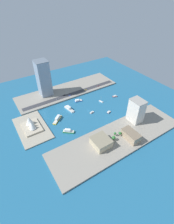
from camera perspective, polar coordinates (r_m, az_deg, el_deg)
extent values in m
plane|color=#23668E|center=(340.72, 0.49, 0.53)|extent=(440.00, 440.00, 0.00)
cube|color=gray|center=(287.74, 10.54, -8.65)|extent=(70.00, 240.00, 2.86)
cube|color=gray|center=(405.93, -6.59, 7.34)|extent=(70.00, 240.00, 2.86)
cube|color=#A89E89|center=(315.80, -18.24, -5.23)|extent=(85.95, 50.00, 2.00)
cube|color=#38383D|center=(388.51, -5.13, 6.16)|extent=(11.63, 228.00, 0.15)
cube|color=#999EA3|center=(334.34, 1.69, -0.18)|extent=(6.23, 9.98, 1.42)
cone|color=#999EA3|center=(337.30, 2.27, 0.20)|extent=(1.54, 1.54, 1.28)
cube|color=white|center=(332.64, 1.55, -0.08)|extent=(3.62, 5.25, 1.61)
cube|color=beige|center=(333.87, 1.70, -0.08)|extent=(5.99, 9.58, 0.10)
cube|color=red|center=(387.53, 9.50, 5.31)|extent=(7.79, 10.81, 1.83)
cone|color=red|center=(385.89, 8.73, 5.25)|extent=(2.16, 2.16, 1.65)
cube|color=white|center=(386.79, 9.63, 5.54)|extent=(4.15, 5.02, 1.76)
cube|color=beige|center=(387.01, 9.52, 5.43)|extent=(7.47, 10.38, 0.10)
cube|color=blue|center=(367.64, -2.93, 3.83)|extent=(10.25, 16.99, 1.79)
cone|color=blue|center=(369.76, -1.69, 4.10)|extent=(1.92, 1.92, 1.61)
cube|color=white|center=(365.74, -3.33, 4.04)|extent=(7.24, 9.17, 2.70)
cube|color=beige|center=(367.10, -2.93, 3.96)|extent=(9.84, 16.31, 0.10)
cube|color=#2D8C4C|center=(294.64, -6.32, -6.70)|extent=(17.32, 19.16, 2.98)
cone|color=#2D8C4C|center=(292.77, -4.26, -6.89)|extent=(3.78, 3.78, 2.68)
cube|color=white|center=(292.51, -6.64, -6.19)|extent=(10.40, 11.10, 3.89)
cube|color=beige|center=(293.56, -6.34, -6.48)|extent=(16.63, 18.40, 0.10)
cube|color=silver|center=(343.91, -6.09, 0.98)|extent=(27.41, 10.81, 2.78)
cone|color=silver|center=(334.83, -4.62, -0.10)|extent=(2.88, 2.88, 2.50)
cube|color=white|center=(342.91, -6.31, 1.60)|extent=(11.38, 6.67, 4.47)
cube|color=beige|center=(343.04, -6.10, 1.17)|extent=(26.31, 10.38, 0.10)
cube|color=yellow|center=(321.64, -10.13, -2.63)|extent=(22.16, 24.74, 2.12)
cone|color=yellow|center=(312.68, -11.22, -4.22)|extent=(2.68, 2.68, 1.91)
cube|color=white|center=(320.87, -10.02, -1.92)|extent=(12.94, 14.12, 4.85)
cube|color=beige|center=(320.93, -10.15, -2.48)|extent=(21.27, 23.75, 0.10)
cube|color=#1E284C|center=(338.00, 7.43, -0.06)|extent=(7.52, 10.10, 1.39)
cone|color=#1E284C|center=(341.46, 7.85, 0.36)|extent=(1.61, 1.61, 1.25)
cube|color=white|center=(335.91, 7.33, 0.04)|extent=(4.49, 4.38, 1.95)
cube|color=beige|center=(337.54, 7.44, 0.04)|extent=(7.22, 9.69, 0.10)
cube|color=white|center=(366.43, 4.82, 3.56)|extent=(10.71, 5.24, 1.33)
cone|color=white|center=(369.31, 4.18, 3.91)|extent=(1.42, 1.42, 1.19)
cube|color=white|center=(365.18, 4.97, 3.63)|extent=(5.45, 3.27, 0.88)
cube|color=beige|center=(366.03, 4.83, 3.66)|extent=(10.28, 5.03, 0.10)
cylinder|color=silver|center=(362.97, 4.81, 4.46)|extent=(0.24, 0.24, 11.97)
cube|color=silver|center=(312.35, 16.43, 0.39)|extent=(25.20, 19.93, 43.61)
cube|color=#9D9992|center=(299.79, 17.17, 3.73)|extent=(26.21, 20.73, 0.80)
cube|color=#C6B793|center=(267.11, 4.79, -10.26)|extent=(27.99, 25.82, 12.42)
cube|color=gray|center=(262.20, 4.87, -9.30)|extent=(29.11, 26.85, 0.80)
cube|color=tan|center=(284.18, 14.71, -7.81)|extent=(30.21, 16.22, 13.56)
cube|color=#7C6B55|center=(279.19, 14.95, -6.79)|extent=(31.42, 16.87, 0.80)
cube|color=#8C9EB2|center=(380.22, -14.64, 11.00)|extent=(27.43, 25.52, 77.74)
cube|color=slate|center=(364.67, -15.64, 16.46)|extent=(28.52, 26.54, 0.80)
cylinder|color=black|center=(420.18, 4.05, 8.96)|extent=(0.27, 0.65, 0.64)
cylinder|color=black|center=(418.97, 4.20, 8.85)|extent=(0.27, 0.65, 0.64)
cylinder|color=black|center=(418.40, 3.69, 8.84)|extent=(0.27, 0.65, 0.64)
cylinder|color=black|center=(417.19, 3.85, 8.73)|extent=(0.27, 0.65, 0.64)
cube|color=red|center=(418.55, 3.95, 8.88)|extent=(2.17, 4.68, 0.71)
cube|color=#262D38|center=(418.13, 3.93, 8.94)|extent=(1.85, 2.64, 0.52)
cylinder|color=black|center=(384.33, -5.68, 5.81)|extent=(0.27, 0.65, 0.64)
cylinder|color=black|center=(383.02, -5.55, 5.69)|extent=(0.27, 0.65, 0.64)
cylinder|color=black|center=(383.01, -6.12, 5.65)|extent=(0.27, 0.65, 0.64)
cylinder|color=black|center=(381.70, -5.99, 5.53)|extent=(0.27, 0.65, 0.64)
cube|color=blue|center=(382.83, -5.84, 5.71)|extent=(2.09, 4.90, 0.87)
cube|color=#262D38|center=(382.38, -5.88, 5.79)|extent=(1.79, 2.76, 0.49)
cylinder|color=black|center=(403.07, -0.33, 7.68)|extent=(0.26, 0.64, 0.64)
cylinder|color=black|center=(401.91, -0.20, 7.58)|extent=(0.26, 0.64, 0.64)
cylinder|color=black|center=(401.61, -0.70, 7.56)|extent=(0.26, 0.64, 0.64)
cylinder|color=black|center=(400.45, -0.58, 7.46)|extent=(0.26, 0.64, 0.64)
cube|color=yellow|center=(401.59, -0.45, 7.61)|extent=(1.90, 4.46, 0.88)
cube|color=#262D38|center=(401.10, -0.48, 7.69)|extent=(1.65, 2.51, 0.62)
cylinder|color=black|center=(373.50, -9.81, 4.33)|extent=(0.26, 0.64, 0.64)
cylinder|color=black|center=(372.11, -9.69, 4.20)|extent=(0.26, 0.64, 0.64)
cylinder|color=black|center=(372.52, -10.25, 4.17)|extent=(0.26, 0.64, 0.64)
cylinder|color=black|center=(371.12, -10.13, 4.05)|extent=(0.26, 0.64, 0.64)
cube|color=#B7B7BC|center=(372.16, -9.97, 4.22)|extent=(2.08, 4.60, 0.73)
cube|color=#262D38|center=(371.74, -10.01, 4.29)|extent=(1.80, 2.59, 0.54)
cylinder|color=black|center=(384.02, -7.92, 5.58)|extent=(0.27, 0.65, 0.64)
cylinder|color=black|center=(385.28, -8.02, 5.69)|extent=(0.27, 0.65, 0.64)
cylinder|color=black|center=(385.10, -7.45, 5.73)|extent=(0.27, 0.65, 0.64)
cylinder|color=black|center=(386.36, -7.55, 5.84)|extent=(0.27, 0.65, 0.64)
cube|color=black|center=(385.03, -7.74, 5.75)|extent=(1.97, 5.01, 0.81)
cube|color=#262D38|center=(384.76, -7.72, 5.84)|extent=(1.68, 2.83, 0.47)
cylinder|color=black|center=(397.32, 0.06, 7.57)|extent=(0.18, 0.18, 5.50)
cube|color=black|center=(395.66, 0.06, 7.98)|extent=(0.36, 0.36, 1.00)
sphere|color=red|center=(395.49, 0.06, 8.02)|extent=(0.24, 0.24, 0.24)
sphere|color=yellow|center=(395.66, 0.06, 7.98)|extent=(0.24, 0.24, 0.24)
sphere|color=green|center=(395.84, 0.06, 7.93)|extent=(0.24, 0.24, 0.24)
cube|color=#BCAD93|center=(314.16, -18.33, -4.90)|extent=(39.25, 29.41, 3.00)
cone|color=white|center=(304.50, -18.26, -4.50)|extent=(13.26, 11.46, 14.18)
cone|color=white|center=(309.09, -18.61, -3.84)|extent=(11.78, 10.09, 13.97)
cone|color=white|center=(315.14, -19.13, -2.78)|extent=(15.24, 13.95, 16.00)
cylinder|color=brown|center=(287.78, 11.09, -7.71)|extent=(0.50, 0.50, 4.24)
sphere|color=#2D7233|center=(284.89, 11.19, -7.14)|extent=(4.93, 4.93, 4.93)
cylinder|color=brown|center=(286.85, 9.44, -7.74)|extent=(0.50, 0.50, 3.56)
sphere|color=#2D7233|center=(284.37, 9.51, -7.25)|extent=(4.29, 4.29, 4.29)
cylinder|color=brown|center=(279.66, 9.03, -9.23)|extent=(0.50, 0.50, 3.41)
sphere|color=#2D7233|center=(276.69, 9.12, -8.66)|extent=(5.95, 5.95, 5.95)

